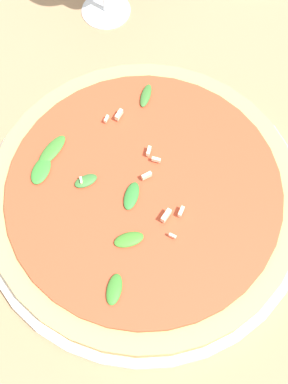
{
  "coord_description": "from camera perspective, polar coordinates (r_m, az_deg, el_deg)",
  "views": [
    {
      "loc": [
        -0.15,
        -0.19,
        0.56
      ],
      "look_at": [
        0.02,
        -0.01,
        0.03
      ],
      "focal_mm": 50.0,
      "sensor_mm": 36.0,
      "label": 1
    }
  ],
  "objects": [
    {
      "name": "ground_plane",
      "position": [
        0.61,
        -1.59,
        -1.55
      ],
      "size": [
        6.0,
        6.0,
        0.0
      ],
      "primitive_type": "plane",
      "color": "#9E7A56"
    },
    {
      "name": "pizza_arugula_main",
      "position": [
        0.6,
        -0.02,
        -0.51
      ],
      "size": [
        0.37,
        0.37,
        0.05
      ],
      "color": "silver",
      "rests_on": "ground_plane"
    }
  ]
}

